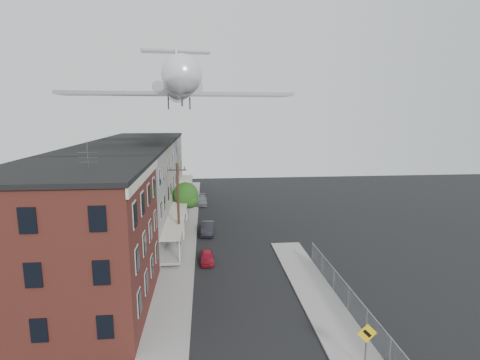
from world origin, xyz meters
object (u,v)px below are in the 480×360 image
object	(u,v)px
car_near	(207,257)
car_far	(201,200)
warning_sign	(367,339)
utility_pole	(178,206)
airplane	(179,85)
car_mid	(208,228)
street_tree	(187,196)

from	to	relation	value
car_near	car_far	distance (m)	22.58
warning_sign	utility_pole	distance (m)	22.25
utility_pole	airplane	distance (m)	14.49
car_mid	airplane	distance (m)	16.70
utility_pole	car_far	distance (m)	19.82
street_tree	car_far	world-z (taller)	street_tree
car_near	car_mid	world-z (taller)	car_mid
car_near	car_far	bearing A→B (deg)	90.26
utility_pole	car_near	distance (m)	5.95
airplane	car_mid	bearing A→B (deg)	-41.38
car_near	airplane	world-z (taller)	airplane
car_mid	utility_pole	bearing A→B (deg)	-116.31
street_tree	warning_sign	bearing A→B (deg)	-69.42
airplane	car_far	bearing A→B (deg)	79.51
utility_pole	warning_sign	bearing A→B (deg)	-59.52
car_near	car_far	size ratio (longest dim) A/B	0.71
car_far	car_mid	bearing A→B (deg)	-87.15
warning_sign	car_far	size ratio (longest dim) A/B	0.62
warning_sign	street_tree	bearing A→B (deg)	110.58
utility_pole	car_mid	xyz separation A→B (m)	(2.89, 5.15, -4.00)
car_near	car_mid	xyz separation A→B (m)	(0.13, 8.42, 0.14)
warning_sign	car_far	bearing A→B (deg)	103.50
street_tree	car_near	bearing A→B (deg)	-79.54
warning_sign	airplane	size ratio (longest dim) A/B	0.10
utility_pole	car_mid	distance (m)	7.13
car_far	airplane	size ratio (longest dim) A/B	0.16
car_mid	car_near	bearing A→B (deg)	-87.87
utility_pole	street_tree	distance (m)	10.00
warning_sign	street_tree	xyz separation A→B (m)	(-10.87, 28.95, 1.57)
airplane	street_tree	bearing A→B (deg)	77.85
car_mid	car_far	xyz separation A→B (m)	(-0.89, 14.15, -0.03)
utility_pole	car_far	world-z (taller)	utility_pole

